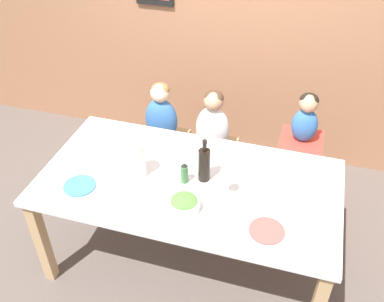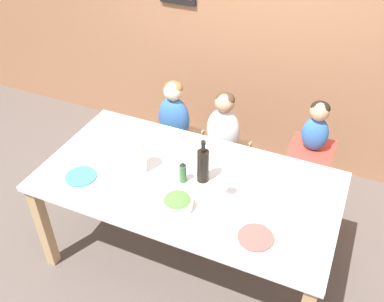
% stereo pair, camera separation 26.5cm
% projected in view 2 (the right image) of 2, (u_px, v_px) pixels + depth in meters
% --- Properties ---
extents(ground_plane, '(14.00, 14.00, 0.00)m').
position_uv_depth(ground_plane, '(188.00, 257.00, 3.18)').
color(ground_plane, '#564C47').
extents(wall_back, '(10.00, 0.09, 2.70)m').
position_uv_depth(wall_back, '(263.00, 12.00, 3.42)').
color(wall_back, '#9E6B4C').
rests_on(wall_back, ground_plane).
extents(dining_table, '(1.90, 0.98, 0.76)m').
position_uv_depth(dining_table, '(187.00, 190.00, 2.76)').
color(dining_table, silver).
rests_on(dining_table, ground_plane).
extents(chair_far_left, '(0.37, 0.42, 0.46)m').
position_uv_depth(chair_far_left, '(175.00, 145.00, 3.63)').
color(chair_far_left, silver).
rests_on(chair_far_left, ground_plane).
extents(chair_far_center, '(0.37, 0.42, 0.46)m').
position_uv_depth(chair_far_center, '(222.00, 158.00, 3.49)').
color(chair_far_center, silver).
rests_on(chair_far_center, ground_plane).
extents(chair_right_highchair, '(0.31, 0.36, 0.68)m').
position_uv_depth(chair_right_highchair, '(308.00, 165.00, 3.19)').
color(chair_right_highchair, silver).
rests_on(chair_right_highchair, ground_plane).
extents(person_child_left, '(0.27, 0.17, 0.52)m').
position_uv_depth(person_child_left, '(174.00, 112.00, 3.43)').
color(person_child_left, '#3366B2').
rests_on(person_child_left, chair_far_left).
extents(person_child_center, '(0.27, 0.17, 0.52)m').
position_uv_depth(person_child_center, '(224.00, 124.00, 3.29)').
color(person_child_center, silver).
rests_on(person_child_center, chair_far_center).
extents(person_baby_right, '(0.19, 0.14, 0.39)m').
position_uv_depth(person_baby_right, '(317.00, 124.00, 2.96)').
color(person_baby_right, '#3366B2').
rests_on(person_baby_right, chair_right_highchair).
extents(wine_bottle, '(0.08, 0.08, 0.30)m').
position_uv_depth(wine_bottle, '(203.00, 165.00, 2.64)').
color(wine_bottle, black).
rests_on(wine_bottle, dining_table).
extents(paper_towel_roll, '(0.12, 0.12, 0.24)m').
position_uv_depth(paper_towel_roll, '(137.00, 156.00, 2.71)').
color(paper_towel_roll, white).
rests_on(paper_towel_roll, dining_table).
extents(wine_glass_near, '(0.07, 0.07, 0.17)m').
position_uv_depth(wine_glass_near, '(224.00, 181.00, 2.52)').
color(wine_glass_near, white).
rests_on(wine_glass_near, dining_table).
extents(salad_bowl_large, '(0.19, 0.19, 0.09)m').
position_uv_depth(salad_bowl_large, '(177.00, 202.00, 2.49)').
color(salad_bowl_large, silver).
rests_on(salad_bowl_large, dining_table).
extents(dinner_plate_front_left, '(0.20, 0.20, 0.01)m').
position_uv_depth(dinner_plate_front_left, '(81.00, 176.00, 2.73)').
color(dinner_plate_front_left, teal).
rests_on(dinner_plate_front_left, dining_table).
extents(dinner_plate_back_left, '(0.20, 0.20, 0.01)m').
position_uv_depth(dinner_plate_back_left, '(140.00, 141.00, 3.03)').
color(dinner_plate_back_left, silver).
rests_on(dinner_plate_back_left, dining_table).
extents(dinner_plate_back_right, '(0.20, 0.20, 0.01)m').
position_uv_depth(dinner_plate_back_right, '(287.00, 183.00, 2.68)').
color(dinner_plate_back_right, silver).
rests_on(dinner_plate_back_right, dining_table).
extents(dinner_plate_front_right, '(0.20, 0.20, 0.01)m').
position_uv_depth(dinner_plate_front_right, '(256.00, 237.00, 2.33)').
color(dinner_plate_front_right, '#D14C47').
rests_on(dinner_plate_front_right, dining_table).
extents(condiment_bottle_hot_sauce, '(0.05, 0.05, 0.15)m').
position_uv_depth(condiment_bottle_hot_sauce, '(183.00, 172.00, 2.66)').
color(condiment_bottle_hot_sauce, '#336633').
rests_on(condiment_bottle_hot_sauce, dining_table).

